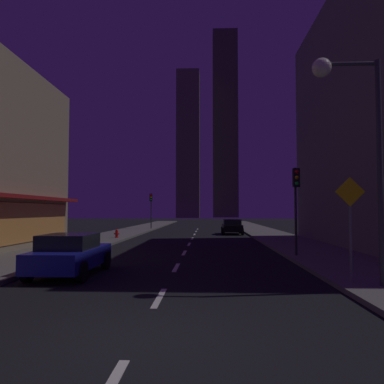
{
  "coord_description": "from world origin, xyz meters",
  "views": [
    {
      "loc": [
        1.26,
        -6.64,
        2.28
      ],
      "look_at": [
        0.0,
        23.54,
        3.78
      ],
      "focal_mm": 35.06,
      "sensor_mm": 36.0,
      "label": 1
    }
  ],
  "objects_px": {
    "fire_hydrant_far_left": "(117,234)",
    "street_lamp_right": "(350,114)",
    "car_parked_near": "(70,254)",
    "traffic_light_far_left": "(151,203)",
    "pedestrian_crossing_sign": "(350,219)",
    "car_parked_far": "(232,227)",
    "traffic_light_near_right": "(296,191)"
  },
  "relations": [
    {
      "from": "car_parked_far",
      "to": "street_lamp_right",
      "type": "bearing_deg",
      "value": -85.99
    },
    {
      "from": "car_parked_near",
      "to": "car_parked_far",
      "type": "distance_m",
      "value": 24.25
    },
    {
      "from": "traffic_light_far_left",
      "to": "traffic_light_near_right",
      "type": "bearing_deg",
      "value": -67.37
    },
    {
      "from": "fire_hydrant_far_left",
      "to": "street_lamp_right",
      "type": "bearing_deg",
      "value": -58.51
    },
    {
      "from": "fire_hydrant_far_left",
      "to": "pedestrian_crossing_sign",
      "type": "bearing_deg",
      "value": -57.0
    },
    {
      "from": "car_parked_near",
      "to": "traffic_light_far_left",
      "type": "bearing_deg",
      "value": 93.47
    },
    {
      "from": "traffic_light_near_right",
      "to": "traffic_light_far_left",
      "type": "xyz_separation_m",
      "value": [
        -11.0,
        26.39,
        0.0
      ]
    },
    {
      "from": "car_parked_near",
      "to": "pedestrian_crossing_sign",
      "type": "distance_m",
      "value": 9.42
    },
    {
      "from": "car_parked_near",
      "to": "traffic_light_far_left",
      "type": "height_order",
      "value": "traffic_light_far_left"
    },
    {
      "from": "car_parked_far",
      "to": "traffic_light_near_right",
      "type": "xyz_separation_m",
      "value": [
        1.9,
        -18.19,
        2.45
      ]
    },
    {
      "from": "car_parked_near",
      "to": "street_lamp_right",
      "type": "distance_m",
      "value": 10.22
    },
    {
      "from": "fire_hydrant_far_left",
      "to": "street_lamp_right",
      "type": "distance_m",
      "value": 22.08
    },
    {
      "from": "car_parked_near",
      "to": "fire_hydrant_far_left",
      "type": "height_order",
      "value": "car_parked_near"
    },
    {
      "from": "traffic_light_near_right",
      "to": "street_lamp_right",
      "type": "height_order",
      "value": "street_lamp_right"
    },
    {
      "from": "fire_hydrant_far_left",
      "to": "traffic_light_near_right",
      "type": "distance_m",
      "value": 16.21
    },
    {
      "from": "car_parked_far",
      "to": "traffic_light_near_right",
      "type": "relative_size",
      "value": 1.01
    },
    {
      "from": "pedestrian_crossing_sign",
      "to": "traffic_light_far_left",
      "type": "bearing_deg",
      "value": 108.64
    },
    {
      "from": "fire_hydrant_far_left",
      "to": "street_lamp_right",
      "type": "height_order",
      "value": "street_lamp_right"
    },
    {
      "from": "traffic_light_far_left",
      "to": "pedestrian_crossing_sign",
      "type": "distance_m",
      "value": 34.74
    },
    {
      "from": "car_parked_far",
      "to": "traffic_light_near_right",
      "type": "bearing_deg",
      "value": -84.04
    },
    {
      "from": "pedestrian_crossing_sign",
      "to": "car_parked_far",
      "type": "bearing_deg",
      "value": 94.63
    },
    {
      "from": "car_parked_far",
      "to": "car_parked_near",
      "type": "bearing_deg",
      "value": -107.27
    },
    {
      "from": "street_lamp_right",
      "to": "pedestrian_crossing_sign",
      "type": "xyz_separation_m",
      "value": [
        0.22,
        0.71,
        -3.05
      ]
    },
    {
      "from": "fire_hydrant_far_left",
      "to": "pedestrian_crossing_sign",
      "type": "height_order",
      "value": "pedestrian_crossing_sign"
    },
    {
      "from": "traffic_light_near_right",
      "to": "street_lamp_right",
      "type": "xyz_separation_m",
      "value": [
        -0.12,
        -7.22,
        1.87
      ]
    },
    {
      "from": "car_parked_near",
      "to": "traffic_light_near_right",
      "type": "relative_size",
      "value": 1.01
    },
    {
      "from": "street_lamp_right",
      "to": "pedestrian_crossing_sign",
      "type": "bearing_deg",
      "value": 72.74
    },
    {
      "from": "traffic_light_far_left",
      "to": "car_parked_far",
      "type": "bearing_deg",
      "value": -42.02
    },
    {
      "from": "car_parked_near",
      "to": "car_parked_far",
      "type": "relative_size",
      "value": 1.0
    },
    {
      "from": "fire_hydrant_far_left",
      "to": "street_lamp_right",
      "type": "relative_size",
      "value": 0.1
    },
    {
      "from": "fire_hydrant_far_left",
      "to": "traffic_light_far_left",
      "type": "distance_m",
      "value": 15.44
    },
    {
      "from": "car_parked_far",
      "to": "traffic_light_far_left",
      "type": "relative_size",
      "value": 1.01
    }
  ]
}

